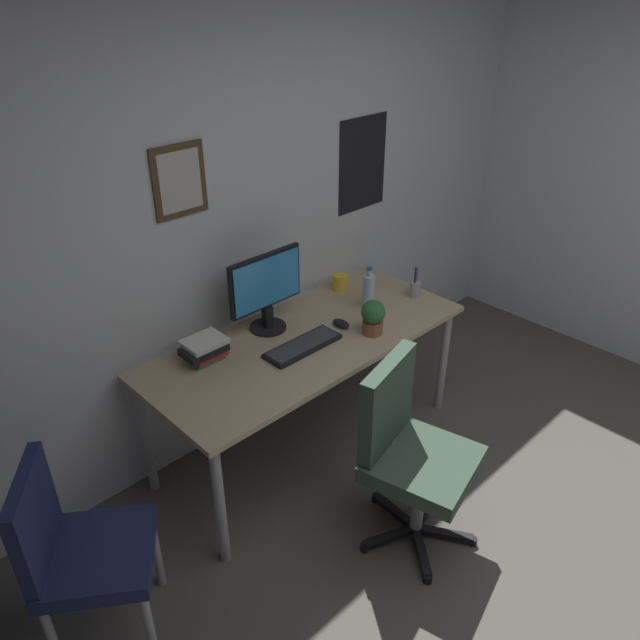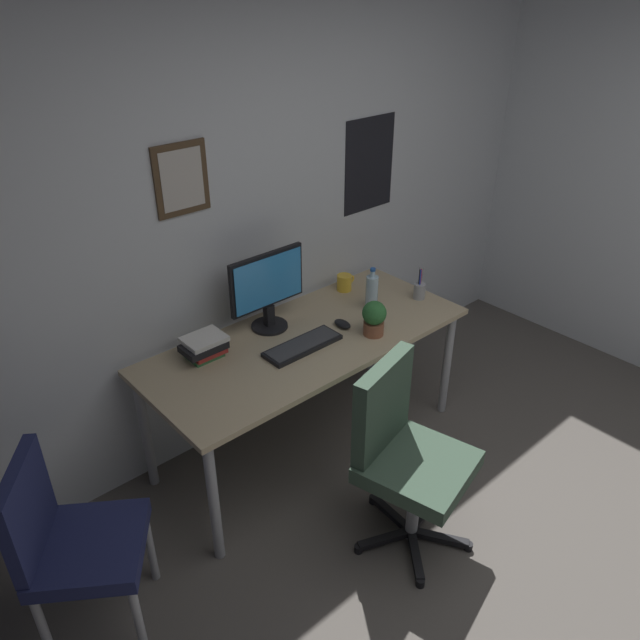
% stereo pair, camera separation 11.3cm
% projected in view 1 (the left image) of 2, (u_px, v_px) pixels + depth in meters
% --- Properties ---
extents(ground_plane, '(5.28, 5.28, 0.00)m').
position_uv_depth(ground_plane, '(599.00, 615.00, 2.66)').
color(ground_plane, '#514C47').
extents(wall_back, '(4.40, 0.10, 2.60)m').
position_uv_depth(wall_back, '(269.00, 208.00, 3.35)').
color(wall_back, silver).
rests_on(wall_back, ground_plane).
extents(desk, '(1.79, 0.76, 0.73)m').
position_uv_depth(desk, '(307.00, 349.00, 3.29)').
color(desk, tan).
rests_on(desk, ground_plane).
extents(office_chair, '(0.58, 0.58, 0.95)m').
position_uv_depth(office_chair, '(408.00, 446.00, 2.82)').
color(office_chair, '#334738').
rests_on(office_chair, ground_plane).
extents(side_chair, '(0.59, 0.59, 0.88)m').
position_uv_depth(side_chair, '(77.00, 547.00, 2.36)').
color(side_chair, '#1E234C').
rests_on(side_chair, ground_plane).
extents(monitor, '(0.46, 0.20, 0.43)m').
position_uv_depth(monitor, '(266.00, 289.00, 3.22)').
color(monitor, black).
rests_on(monitor, desk).
extents(keyboard, '(0.43, 0.15, 0.03)m').
position_uv_depth(keyboard, '(303.00, 346.00, 3.16)').
color(keyboard, black).
rests_on(keyboard, desk).
extents(computer_mouse, '(0.06, 0.11, 0.04)m').
position_uv_depth(computer_mouse, '(341.00, 323.00, 3.35)').
color(computer_mouse, black).
rests_on(computer_mouse, desk).
extents(water_bottle, '(0.07, 0.07, 0.25)m').
position_uv_depth(water_bottle, '(369.00, 291.00, 3.50)').
color(water_bottle, silver).
rests_on(water_bottle, desk).
extents(coffee_mug_near, '(0.13, 0.09, 0.10)m').
position_uv_depth(coffee_mug_near, '(340.00, 282.00, 3.72)').
color(coffee_mug_near, yellow).
rests_on(coffee_mug_near, desk).
extents(potted_plant, '(0.13, 0.13, 0.20)m').
position_uv_depth(potted_plant, '(373.00, 316.00, 3.24)').
color(potted_plant, brown).
rests_on(potted_plant, desk).
extents(pen_cup, '(0.07, 0.07, 0.20)m').
position_uv_depth(pen_cup, '(415.00, 288.00, 3.64)').
color(pen_cup, '#9EA0A5').
rests_on(pen_cup, desk).
extents(book_stack_left, '(0.23, 0.17, 0.11)m').
position_uv_depth(book_stack_left, '(205.00, 349.00, 3.04)').
color(book_stack_left, '#33723F').
rests_on(book_stack_left, desk).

